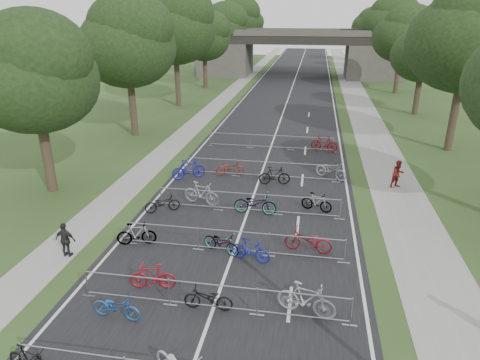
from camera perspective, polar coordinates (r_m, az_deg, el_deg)
name	(u,v)px	position (r m, az deg, el deg)	size (l,w,h in m)	color
road	(290,93)	(55.42, 6.71, 11.48)	(11.00, 140.00, 0.01)	black
sidewalk_right	(355,95)	(55.57, 15.12, 10.93)	(3.00, 140.00, 0.01)	gray
sidewalk_left	(232,91)	(56.32, -1.08, 11.79)	(2.00, 140.00, 0.01)	gray
lane_markings	(290,93)	(55.42, 6.71, 11.48)	(0.12, 140.00, 0.00)	silver
overpass_bridge	(297,53)	(69.83, 7.64, 16.43)	(31.00, 8.00, 7.05)	#47443F
tree_left_0	(34,76)	(25.17, -25.76, 12.44)	(6.72, 6.72, 10.25)	#33261C
tree_left_1	(128,43)	(35.54, -14.74, 17.23)	(7.56, 7.56, 11.53)	#33261C
tree_right_1	(470,38)	(34.02, 28.35, 16.30)	(8.18, 8.18, 12.47)	#33261C
tree_left_2	(175,27)	(46.72, -8.62, 19.56)	(8.40, 8.40, 12.81)	#33261C
tree_right_2	(425,53)	(45.71, 23.45, 15.33)	(6.16, 6.16, 9.39)	#33261C
tree_left_3	(205,37)	(58.31, -4.72, 18.47)	(6.72, 6.72, 10.25)	#33261C
tree_right_3	(404,35)	(57.39, 20.98, 17.59)	(7.17, 7.17, 10.93)	#33261C
tree_left_4	(224,27)	(69.96, -2.18, 19.70)	(7.56, 7.56, 11.53)	#33261C
tree_right_4	(390,24)	(69.19, 19.32, 19.07)	(8.18, 8.18, 12.47)	#33261C
tree_left_5	(237,20)	(81.72, -0.35, 20.56)	(8.40, 8.40, 12.81)	#33261C
tree_right_5	(378,34)	(81.15, 17.87, 18.05)	(6.16, 6.16, 9.39)	#33261C
tree_left_6	(248,27)	(93.59, 1.03, 19.69)	(6.72, 6.72, 10.25)	#33261C
tree_right_6	(371,26)	(93.02, 17.01, 19.08)	(7.17, 7.17, 10.93)	#33261C
barrier_row_2	(212,297)	(15.09, -3.70, -15.31)	(9.70, 0.08, 1.10)	#929499
barrier_row_3	(233,242)	(18.20, -0.93, -8.24)	(9.70, 0.08, 1.10)	#929499
barrier_row_4	(248,203)	(21.70, 1.03, -3.05)	(9.70, 0.08, 1.10)	#929499
barrier_row_5	(260,169)	(26.29, 2.70, 1.43)	(9.70, 0.08, 1.10)	#929499
barrier_row_6	(270,142)	(31.96, 4.07, 5.09)	(9.70, 0.08, 1.10)	#929499
bike_8	(116,307)	(15.36, -16.15, -15.93)	(0.60, 1.73, 0.91)	#1C529F
bike_9	(152,276)	(16.41, -11.61, -12.48)	(0.49, 1.74, 1.05)	maroon
bike_10	(208,299)	(15.19, -4.27, -15.51)	(0.60, 1.71, 0.90)	black
bike_11	(306,300)	(15.00, 8.83, -15.50)	(0.58, 2.04, 1.23)	#A09EA6
bike_12	(136,234)	(19.37, -13.64, -7.03)	(0.49, 1.72, 1.03)	#929499
bike_13	(221,243)	(18.31, -2.50, -8.34)	(0.62, 1.77, 0.93)	#929499
bike_14	(250,250)	(17.69, 1.41, -9.30)	(0.49, 1.72, 1.03)	#1D249F
bike_15	(308,241)	(18.53, 9.07, -8.00)	(0.70, 2.02, 1.06)	maroon
bike_16	(162,203)	(22.16, -10.31, -3.09)	(0.63, 1.80, 0.94)	black
bike_17	(201,193)	(22.68, -5.16, -1.80)	(0.59, 2.07, 1.25)	gray
bike_18	(255,204)	(21.58, 2.04, -3.16)	(0.75, 2.15, 1.13)	#929499
bike_19	(317,202)	(22.24, 10.17, -2.94)	(0.46, 1.62, 0.98)	#929499
bike_20	(188,169)	(26.27, -6.90, 1.46)	(0.59, 2.08, 1.25)	#1B1D99
bike_21	(230,168)	(26.71, -1.33, 1.60)	(0.62, 1.77, 0.93)	maroon
bike_22	(274,176)	(25.28, 4.61, 0.58)	(0.52, 1.86, 1.12)	black
bike_23	(331,170)	(26.72, 12.06, 1.31)	(0.73, 2.09, 1.10)	#B2B3BA
bike_27	(324,144)	(31.92, 11.16, 4.80)	(0.56, 1.97, 1.18)	maroon
pedestrian_b	(398,174)	(26.35, 20.32, 0.73)	(0.79, 0.62, 1.63)	maroon
pedestrian_c	(66,240)	(19.29, -22.23, -7.43)	(0.89, 0.37, 1.52)	black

